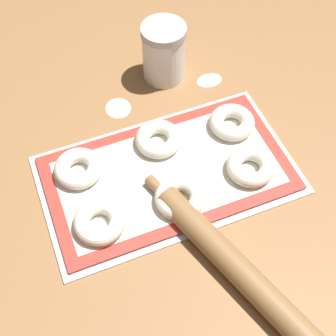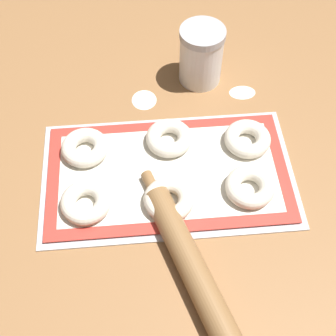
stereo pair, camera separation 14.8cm
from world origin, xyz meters
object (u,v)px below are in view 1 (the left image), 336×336
Objects in this scene: flour_canister at (164,52)px; bagel_back_center at (159,139)px; bagel_back_right at (232,122)px; bagel_front_center at (180,198)px; baking_tray at (168,174)px; bagel_front_right at (250,167)px; bagel_front_left at (100,222)px; rolling_pin at (238,270)px; bagel_back_left at (78,168)px.

bagel_back_center is at bearing -114.42° from flour_canister.
bagel_back_right is at bearing -71.13° from flour_canister.
bagel_front_center and bagel_back_right have the same top height.
bagel_front_right reaches higher than baking_tray.
flour_canister reaches higher than bagel_front_right.
bagel_back_center and bagel_back_right have the same top height.
bagel_front_center is 0.35m from flour_canister.
baking_tray is 0.07m from bagel_front_center.
flour_canister is at bearing 52.34° from bagel_front_left.
rolling_pin is at bearing -42.25° from bagel_front_left.
baking_tray is 0.17m from bagel_back_right.
flour_canister reaches higher than bagel_back_center.
baking_tray is 5.25× the size of bagel_front_left.
bagel_front_center is at bearing -93.68° from baking_tray.
bagel_back_center is at bearing 3.32° from bagel_back_left.
bagel_front_center is 0.15m from bagel_front_right.
bagel_front_left is 0.30m from bagel_front_right.
baking_tray is 0.24m from rolling_pin.
bagel_back_center is (0.01, 0.14, 0.00)m from bagel_front_center.
bagel_front_left is 1.00× the size of bagel_back_left.
bagel_back_left is at bearing -141.93° from flour_canister.
rolling_pin reaches higher than bagel_back_center.
baking_tray is 5.25× the size of bagel_front_right.
flour_canister is at bearing 38.07° from bagel_back_left.
bagel_front_left and bagel_front_center have the same top height.
bagel_front_center is (-0.00, -0.07, 0.02)m from baking_tray.
bagel_front_right is at bearing 1.30° from bagel_front_left.
bagel_front_right is 1.00× the size of bagel_back_left.
baking_tray is at bearing 159.38° from bagel_front_right.
bagel_back_left is 1.00× the size of bagel_back_center.
bagel_front_right and bagel_back_left have the same top height.
bagel_front_center is at bearing -143.07° from bagel_back_right.
bagel_back_left is 0.32m from bagel_back_right.
bagel_front_right is at bearing -98.11° from bagel_back_right.
rolling_pin reaches higher than baking_tray.
rolling_pin reaches higher than bagel_back_right.
bagel_back_right reaches higher than baking_tray.
rolling_pin reaches higher than bagel_front_center.
bagel_back_left is at bearing 158.95° from bagel_front_right.
bagel_back_right is 0.32m from rolling_pin.
flour_canister is (0.25, 0.20, 0.04)m from bagel_back_left.
bagel_front_right is (0.15, -0.06, 0.02)m from baking_tray.
bagel_front_right is 0.20× the size of rolling_pin.
bagel_front_center is 0.17m from rolling_pin.
baking_tray is 5.25× the size of bagel_back_center.
rolling_pin reaches higher than bagel_front_right.
bagel_back_center is 0.31m from rolling_pin.
bagel_back_left is 0.17m from bagel_back_center.
bagel_front_center is at bearing -95.23° from bagel_back_center.
bagel_back_right is (0.17, 0.13, 0.00)m from bagel_front_center.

